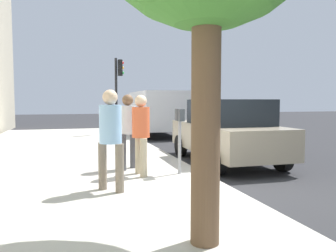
{
  "coord_description": "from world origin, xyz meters",
  "views": [
    {
      "loc": [
        -5.9,
        2.85,
        1.74
      ],
      "look_at": [
        1.84,
        0.59,
        1.14
      ],
      "focal_mm": 36.36,
      "sensor_mm": 36.0,
      "label": 1
    }
  ],
  "objects_px": {
    "parking_meter": "(180,127)",
    "pedestrian_at_meter": "(141,129)",
    "parked_van_far": "(156,110)",
    "traffic_signal": "(118,83)",
    "parking_officer": "(128,126)",
    "parked_sedan_near": "(227,131)",
    "pedestrian_bystander": "(110,131)"
  },
  "relations": [
    {
      "from": "parking_meter",
      "to": "pedestrian_at_meter",
      "type": "distance_m",
      "value": 0.84
    },
    {
      "from": "parked_van_far",
      "to": "traffic_signal",
      "type": "bearing_deg",
      "value": 98.45
    },
    {
      "from": "parking_officer",
      "to": "parked_van_far",
      "type": "bearing_deg",
      "value": 119.96
    },
    {
      "from": "parking_officer",
      "to": "parked_sedan_near",
      "type": "bearing_deg",
      "value": 63.84
    },
    {
      "from": "pedestrian_at_meter",
      "to": "parked_van_far",
      "type": "distance_m",
      "value": 9.95
    },
    {
      "from": "pedestrian_at_meter",
      "to": "parked_sedan_near",
      "type": "relative_size",
      "value": 0.39
    },
    {
      "from": "parking_officer",
      "to": "traffic_signal",
      "type": "bearing_deg",
      "value": 131.51
    },
    {
      "from": "pedestrian_at_meter",
      "to": "parking_officer",
      "type": "relative_size",
      "value": 0.99
    },
    {
      "from": "parking_meter",
      "to": "traffic_signal",
      "type": "distance_m",
      "value": 9.46
    },
    {
      "from": "pedestrian_at_meter",
      "to": "pedestrian_bystander",
      "type": "xyz_separation_m",
      "value": [
        -1.09,
        0.77,
        0.05
      ]
    },
    {
      "from": "pedestrian_at_meter",
      "to": "traffic_signal",
      "type": "height_order",
      "value": "traffic_signal"
    },
    {
      "from": "parked_van_far",
      "to": "traffic_signal",
      "type": "relative_size",
      "value": 1.46
    },
    {
      "from": "pedestrian_bystander",
      "to": "parked_van_far",
      "type": "relative_size",
      "value": 0.34
    },
    {
      "from": "traffic_signal",
      "to": "parked_sedan_near",
      "type": "bearing_deg",
      "value": -166.15
    },
    {
      "from": "pedestrian_at_meter",
      "to": "traffic_signal",
      "type": "distance_m",
      "value": 9.42
    },
    {
      "from": "parking_officer",
      "to": "pedestrian_at_meter",
      "type": "bearing_deg",
      "value": -29.78
    },
    {
      "from": "pedestrian_at_meter",
      "to": "parked_sedan_near",
      "type": "bearing_deg",
      "value": 24.17
    },
    {
      "from": "parked_sedan_near",
      "to": "pedestrian_at_meter",
      "type": "bearing_deg",
      "value": 119.28
    },
    {
      "from": "pedestrian_bystander",
      "to": "parked_sedan_near",
      "type": "distance_m",
      "value": 4.4
    },
    {
      "from": "parking_meter",
      "to": "parked_van_far",
      "type": "distance_m",
      "value": 9.82
    },
    {
      "from": "pedestrian_bystander",
      "to": "parking_officer",
      "type": "bearing_deg",
      "value": 28.47
    },
    {
      "from": "parked_van_far",
      "to": "traffic_signal",
      "type": "xyz_separation_m",
      "value": [
        -0.28,
        1.91,
        1.32
      ]
    },
    {
      "from": "parked_sedan_near",
      "to": "parking_meter",
      "type": "bearing_deg",
      "value": 130.27
    },
    {
      "from": "parked_van_far",
      "to": "traffic_signal",
      "type": "height_order",
      "value": "traffic_signal"
    },
    {
      "from": "parked_sedan_near",
      "to": "parked_van_far",
      "type": "relative_size",
      "value": 0.84
    },
    {
      "from": "parking_meter",
      "to": "traffic_signal",
      "type": "xyz_separation_m",
      "value": [
        9.35,
        0.0,
        1.41
      ]
    },
    {
      "from": "parking_meter",
      "to": "traffic_signal",
      "type": "bearing_deg",
      "value": 0.01
    },
    {
      "from": "traffic_signal",
      "to": "parked_van_far",
      "type": "bearing_deg",
      "value": -81.55
    },
    {
      "from": "parked_van_far",
      "to": "parking_meter",
      "type": "bearing_deg",
      "value": 168.8
    },
    {
      "from": "parking_meter",
      "to": "parked_van_far",
      "type": "xyz_separation_m",
      "value": [
        9.64,
        -1.91,
        0.09
      ]
    },
    {
      "from": "pedestrian_bystander",
      "to": "parking_officer",
      "type": "xyz_separation_m",
      "value": [
        1.81,
        -0.61,
        -0.04
      ]
    },
    {
      "from": "pedestrian_at_meter",
      "to": "parking_officer",
      "type": "height_order",
      "value": "parking_officer"
    }
  ]
}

